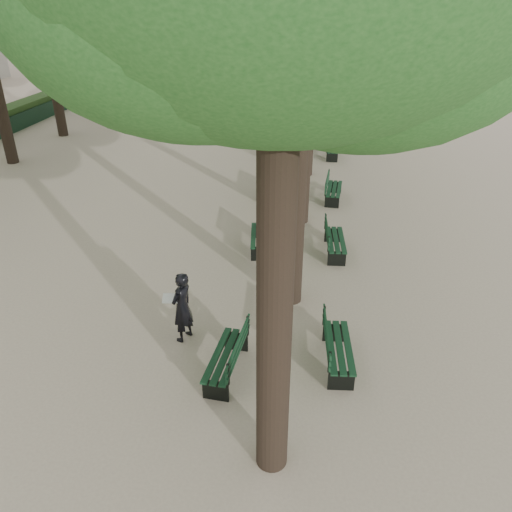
# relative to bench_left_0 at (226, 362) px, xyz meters

# --- Properties ---
(ground) EXTENTS (120.00, 120.00, 0.00)m
(ground) POSITION_rel_bench_left_0_xyz_m (-0.37, -0.05, -0.27)
(ground) COLOR tan
(ground) RESTS_ON ground
(bench_left_0) EXTENTS (0.74, 1.85, 0.92)m
(bench_left_0) POSITION_rel_bench_left_0_xyz_m (0.00, 0.00, 0.00)
(bench_left_0) COLOR black
(bench_left_0) RESTS_ON ground
(bench_left_1) EXTENTS (0.77, 1.85, 0.92)m
(bench_left_1) POSITION_rel_bench_left_0_xyz_m (-0.00, 5.70, 0.00)
(bench_left_1) COLOR black
(bench_left_1) RESTS_ON ground
(bench_left_2) EXTENTS (0.70, 1.84, 0.92)m
(bench_left_2) POSITION_rel_bench_left_0_xyz_m (0.00, 10.10, 0.00)
(bench_left_2) COLOR black
(bench_left_2) RESTS_ON ground
(bench_left_3) EXTENTS (0.66, 1.83, 0.92)m
(bench_left_3) POSITION_rel_bench_left_0_xyz_m (0.00, 15.11, 0.00)
(bench_left_3) COLOR black
(bench_left_3) RESTS_ON ground
(bench_right_0) EXTENTS (0.70, 1.84, 0.92)m
(bench_right_0) POSITION_rel_bench_left_0_xyz_m (2.27, 0.58, 0.00)
(bench_right_0) COLOR black
(bench_right_0) RESTS_ON ground
(bench_right_1) EXTENTS (0.68, 1.83, 0.92)m
(bench_right_1) POSITION_rel_bench_left_0_xyz_m (2.27, 5.69, 0.00)
(bench_right_1) COLOR black
(bench_right_1) RESTS_ON ground
(bench_right_2) EXTENTS (0.70, 1.84, 0.92)m
(bench_right_2) POSITION_rel_bench_left_0_xyz_m (2.27, 10.08, 0.00)
(bench_right_2) COLOR black
(bench_right_2) RESTS_ON ground
(bench_right_3) EXTENTS (0.60, 1.81, 0.92)m
(bench_right_3) POSITION_rel_bench_left_0_xyz_m (2.27, 15.66, 0.00)
(bench_right_3) COLOR black
(bench_right_3) RESTS_ON ground
(man_with_map) EXTENTS (0.72, 0.75, 1.68)m
(man_with_map) POSITION_rel_bench_left_0_xyz_m (-1.16, 1.04, 0.57)
(man_with_map) COLOR black
(man_with_map) RESTS_ON ground
(pedestrian_b) EXTENTS (0.93, 1.20, 1.84)m
(pedestrian_b) POSITION_rel_bench_left_0_xyz_m (5.61, 24.14, 0.65)
(pedestrian_b) COLOR #262628
(pedestrian_b) RESTS_ON ground
(pedestrian_d) EXTENTS (0.91, 0.48, 1.77)m
(pedestrian_d) POSITION_rel_bench_left_0_xyz_m (-1.64, 27.51, 0.62)
(pedestrian_d) COLOR #262628
(pedestrian_d) RESTS_ON ground
(pedestrian_c) EXTENTS (1.05, 0.72, 1.71)m
(pedestrian_c) POSITION_rel_bench_left_0_xyz_m (7.49, 21.82, 0.58)
(pedestrian_c) COLOR #262628
(pedestrian_c) RESTS_ON ground
(pedestrian_a) EXTENTS (0.96, 0.63, 1.83)m
(pedestrian_a) POSITION_rel_bench_left_0_xyz_m (-4.48, 25.13, 0.64)
(pedestrian_a) COLOR #262628
(pedestrian_a) RESTS_ON ground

